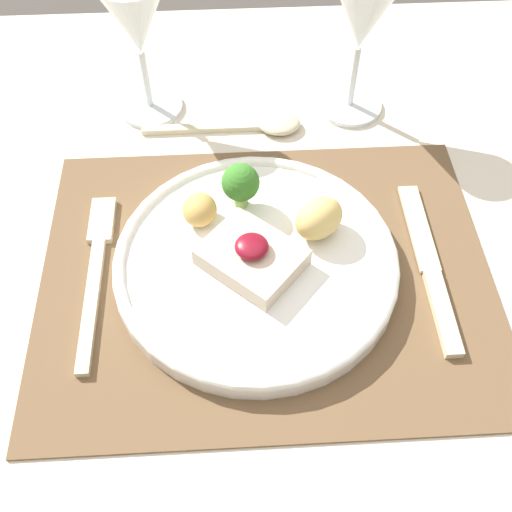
% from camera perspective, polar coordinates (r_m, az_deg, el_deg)
% --- Properties ---
extents(ground_plane, '(8.00, 8.00, 0.00)m').
position_cam_1_polar(ground_plane, '(1.28, 0.47, -21.90)').
color(ground_plane, '#4C4742').
extents(dining_table, '(1.41, 0.92, 0.77)m').
position_cam_1_polar(dining_table, '(0.65, 0.87, -6.66)').
color(dining_table, beige).
rests_on(dining_table, ground_plane).
extents(placemat, '(0.43, 0.33, 0.00)m').
position_cam_1_polar(placemat, '(0.57, 0.99, -1.70)').
color(placemat, brown).
rests_on(placemat, dining_table).
extents(dinner_plate, '(0.27, 0.27, 0.07)m').
position_cam_1_polar(dinner_plate, '(0.56, 0.06, -0.11)').
color(dinner_plate, white).
rests_on(dinner_plate, placemat).
extents(fork, '(0.02, 0.20, 0.01)m').
position_cam_1_polar(fork, '(0.59, -14.97, -0.83)').
color(fork, beige).
rests_on(fork, placemat).
extents(knife, '(0.02, 0.20, 0.01)m').
position_cam_1_polar(knife, '(0.59, 16.40, -1.74)').
color(knife, beige).
rests_on(knife, placemat).
extents(spoon, '(0.18, 0.04, 0.01)m').
position_cam_1_polar(spoon, '(0.71, 0.29, 12.40)').
color(spoon, beige).
rests_on(spoon, dining_table).
extents(wine_glass_near, '(0.08, 0.08, 0.16)m').
position_cam_1_polar(wine_glass_near, '(0.68, 10.08, 21.06)').
color(wine_glass_near, white).
rests_on(wine_glass_near, dining_table).
extents(wine_glass_far, '(0.08, 0.08, 0.16)m').
position_cam_1_polar(wine_glass_far, '(0.69, -11.30, 20.63)').
color(wine_glass_far, white).
rests_on(wine_glass_far, dining_table).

